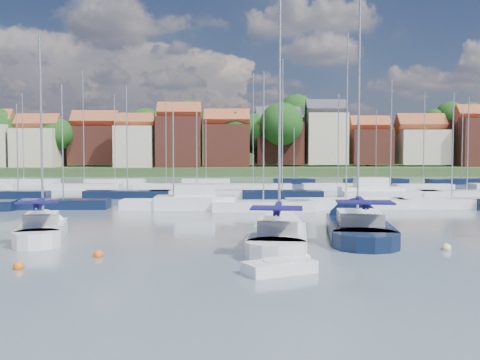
{
  "coord_description": "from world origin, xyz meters",
  "views": [
    {
      "loc": [
        -2.19,
        -27.17,
        5.07
      ],
      "look_at": [
        -1.47,
        14.0,
        2.91
      ],
      "focal_mm": 40.0,
      "sensor_mm": 36.0,
      "label": 1
    }
  ],
  "objects": [
    {
      "name": "sailboat_left",
      "position": [
        -13.43,
        4.98,
        0.37
      ],
      "size": [
        4.55,
        9.64,
        12.78
      ],
      "rotation": [
        0.0,
        0.0,
        1.8
      ],
      "color": "silver",
      "rests_on": "ground"
    },
    {
      "name": "sailboat_centre",
      "position": [
        0.57,
        2.62,
        0.36
      ],
      "size": [
        4.36,
        11.43,
        15.16
      ],
      "rotation": [
        0.0,
        0.0,
        1.44
      ],
      "color": "silver",
      "rests_on": "ground"
    },
    {
      "name": "tender",
      "position": [
        -0.15,
        -5.07,
        0.25
      ],
      "size": [
        3.29,
        2.54,
        0.65
      ],
      "rotation": [
        0.0,
        0.0,
        0.45
      ],
      "color": "silver",
      "rests_on": "ground"
    },
    {
      "name": "buoy_g",
      "position": [
        8.97,
        0.02,
        0.0
      ],
      "size": [
        0.5,
        0.5,
        0.5
      ],
      "primitive_type": "sphere",
      "color": "beige",
      "rests_on": "ground"
    },
    {
      "name": "buoy_d",
      "position": [
        1.34,
        -2.53,
        0.0
      ],
      "size": [
        0.44,
        0.44,
        0.44
      ],
      "primitive_type": "sphere",
      "color": "beige",
      "rests_on": "ground"
    },
    {
      "name": "ground",
      "position": [
        0.0,
        40.0,
        0.0
      ],
      "size": [
        260.0,
        260.0,
        0.0
      ],
      "primitive_type": "plane",
      "color": "#4F626B",
      "rests_on": "ground"
    },
    {
      "name": "buoy_e",
      "position": [
        6.51,
        6.84,
        0.0
      ],
      "size": [
        0.44,
        0.44,
        0.44
      ],
      "primitive_type": "sphere",
      "color": "beige",
      "rests_on": "ground"
    },
    {
      "name": "far_shore_town",
      "position": [
        2.23,
        132.67,
        4.61
      ],
      "size": [
        212.46,
        90.0,
        22.27
      ],
      "color": "#364D26",
      "rests_on": "ground"
    },
    {
      "name": "buoy_c",
      "position": [
        -8.58,
        -1.51,
        0.0
      ],
      "size": [
        0.49,
        0.49,
        0.49
      ],
      "primitive_type": "sphere",
      "color": "#D85914",
      "rests_on": "ground"
    },
    {
      "name": "marina_field",
      "position": [
        1.91,
        35.15,
        0.43
      ],
      "size": [
        79.62,
        41.41,
        15.93
      ],
      "color": "silver",
      "rests_on": "ground"
    },
    {
      "name": "sailboat_navy",
      "position": [
        5.81,
        6.68,
        0.35
      ],
      "size": [
        5.41,
        13.8,
        18.51
      ],
      "rotation": [
        0.0,
        0.0,
        1.43
      ],
      "color": "black",
      "rests_on": "ground"
    },
    {
      "name": "buoy_b",
      "position": [
        -11.37,
        -4.13,
        0.0
      ],
      "size": [
        0.49,
        0.49,
        0.49
      ],
      "primitive_type": "sphere",
      "color": "#D85914",
      "rests_on": "ground"
    }
  ]
}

